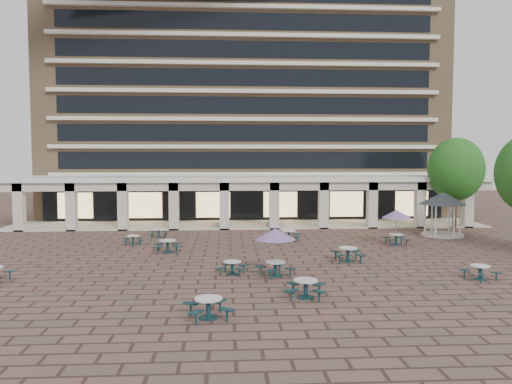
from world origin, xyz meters
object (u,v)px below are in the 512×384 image
picnic_table_2 (306,287)px  planter_right (275,222)px  gazebo (443,203)px  planter_left (224,222)px  picnic_table_1 (208,306)px

picnic_table_2 → planter_right: size_ratio=1.35×
picnic_table_2 → gazebo: gazebo is taller
gazebo → planter_right: bearing=158.6°
gazebo → planter_left: 17.82m
gazebo → planter_left: gazebo is taller
gazebo → picnic_table_2: bearing=-129.1°
gazebo → planter_left: bearing=163.8°
picnic_table_1 → picnic_table_2: bearing=17.9°
picnic_table_2 → planter_right: (0.71, 21.37, 0.01)m
picnic_table_1 → planter_left: planter_left is taller
picnic_table_2 → planter_left: bearing=111.0°
picnic_table_1 → gazebo: bearing=33.7°
planter_left → planter_right: planter_left is taller
picnic_table_1 → planter_right: (4.82, 23.90, 0.01)m
picnic_table_2 → planter_left: (-3.68, 21.37, 0.09)m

